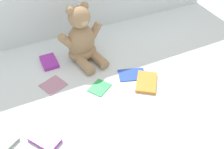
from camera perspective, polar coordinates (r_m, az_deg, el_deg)
The scene contains 9 objects.
ground_plane at distance 1.26m, azimuth -1.47°, elevation -0.52°, with size 3.20×3.20×0.00m, color silver.
teddy_bear at distance 1.32m, azimuth -6.58°, elevation 7.51°, with size 0.25×0.23×0.29m.
book_case_0 at distance 1.09m, azimuth -22.83°, elevation -12.99°, with size 0.08×0.11×0.02m, color #92A194.
book_case_1 at distance 1.27m, azimuth 4.36°, elevation 0.06°, with size 0.09×0.13×0.01m, color #2A4BB3.
book_case_2 at distance 1.04m, azimuth -14.44°, elevation -13.60°, with size 0.07×0.11×0.02m, color purple.
book_case_3 at distance 1.20m, azimuth -2.75°, elevation -2.79°, with size 0.08×0.09×0.01m, color green.
book_case_4 at distance 1.24m, azimuth -12.69°, elevation -2.19°, with size 0.10×0.09×0.01m, color #AE7B97.
book_case_5 at distance 1.37m, azimuth -13.53°, elevation 2.71°, with size 0.07×0.11×0.02m, color purple.
book_case_6 at distance 1.23m, azimuth 7.52°, elevation -1.65°, with size 0.09×0.14×0.01m, color orange.
Camera 1 is at (-0.37, -0.85, 0.84)m, focal length 41.95 mm.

